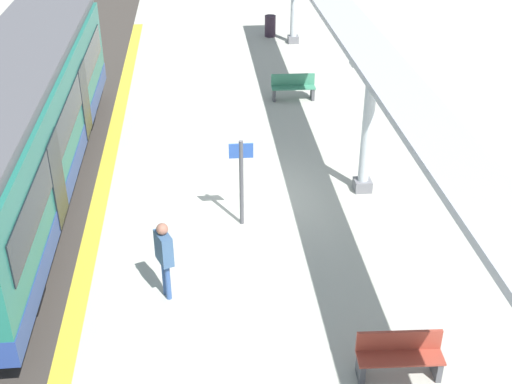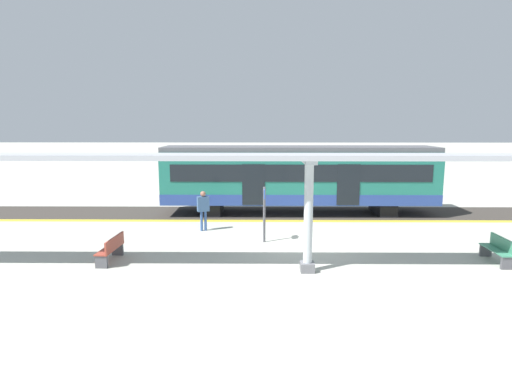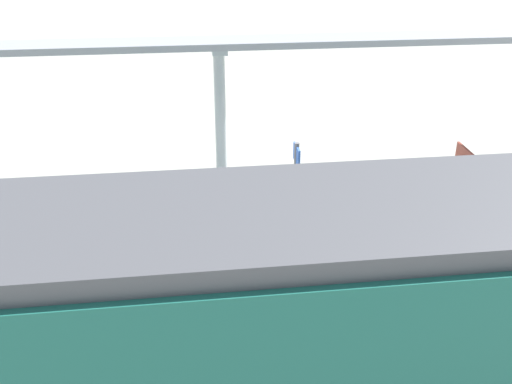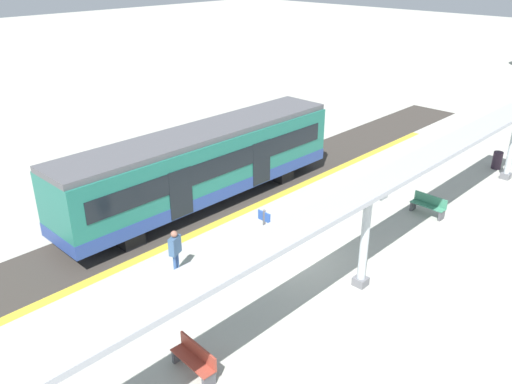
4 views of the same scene
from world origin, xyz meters
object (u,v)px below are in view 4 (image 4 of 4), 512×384
Objects in this scene: trash_bin at (497,160)px; passenger_waiting_near_edge at (175,248)px; bench_mid_platform at (429,205)px; canopy_pillar_third at (512,145)px; bench_near_end at (195,359)px; train_near_carriage at (204,166)px; platform_info_sign at (264,232)px; canopy_pillar_second at (365,239)px.

trash_bin is 18.37m from passenger_waiting_near_edge.
trash_bin is 0.52× the size of passenger_waiting_near_edge.
passenger_waiting_near_edge is at bearing -111.26° from bench_mid_platform.
canopy_pillar_third is 2.35× the size of bench_mid_platform.
canopy_pillar_third is at bearing 87.34° from bench_near_end.
bench_near_end is (-0.90, -19.41, -1.36)m from canopy_pillar_third.
passenger_waiting_near_edge is at bearing -106.50° from canopy_pillar_third.
bench_near_end is (7.72, -7.01, -1.39)m from train_near_carriage.
train_near_carriage is 9.89m from bench_mid_platform.
passenger_waiting_near_edge reaches higher than bench_near_end.
platform_info_sign is at bearing -18.76° from train_near_carriage.
bench_mid_platform is 8.24m from platform_info_sign.
platform_info_sign reaches higher than trash_bin.
trash_bin is at bearing 81.11° from platform_info_sign.
canopy_pillar_third reaches higher than trash_bin.
bench_mid_platform is 0.69× the size of platform_info_sign.
bench_near_end is 0.87× the size of passenger_waiting_near_edge.
canopy_pillar_third reaches higher than bench_near_end.
passenger_waiting_near_edge is (3.63, -4.45, -0.74)m from train_near_carriage.
platform_info_sign is (-3.27, -14.23, -0.47)m from canopy_pillar_third.
canopy_pillar_second is 2.35× the size of bench_mid_platform.
trash_bin reaches higher than bench_mid_platform.
train_near_carriage is 5.79m from passenger_waiting_near_edge.
passenger_waiting_near_edge is at bearing 147.99° from bench_near_end.
canopy_pillar_third is 1.61× the size of platform_info_sign.
passenger_waiting_near_edge is (-4.99, -16.86, -0.70)m from canopy_pillar_third.
canopy_pillar_second reaches higher than bench_mid_platform.
train_near_carriage is 9.18× the size of bench_mid_platform.
bench_near_end is 13.04m from bench_mid_platform.
canopy_pillar_third is at bearing -49.56° from trash_bin.
trash_bin is at bearing 93.62° from canopy_pillar_second.
trash_bin is at bearing 89.74° from bench_mid_platform.
train_near_carriage is 10.52m from bench_near_end.
bench_mid_platform is at bearing 90.05° from bench_near_end.
canopy_pillar_second reaches higher than bench_near_end.
canopy_pillar_second is at bearing -3.26° from train_near_carriage.
train_near_carriage is 15.57m from trash_bin.
canopy_pillar_third is 14.60m from platform_info_sign.
bench_mid_platform is at bearing 38.03° from train_near_carriage.
train_near_carriage is 15.09× the size of trash_bin.
canopy_pillar_second is 2.03× the size of passenger_waiting_near_edge.
canopy_pillar_second is at bearing 82.11° from bench_near_end.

